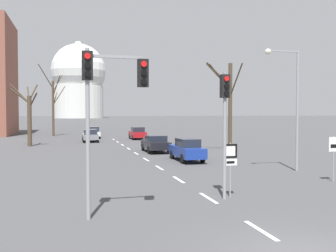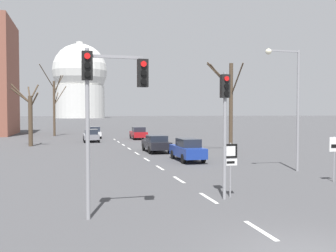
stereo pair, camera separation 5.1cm
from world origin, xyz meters
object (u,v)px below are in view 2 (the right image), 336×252
speed_limit_sign (334,151)px  street_lamp_right (292,96)px  sedan_near_right (95,132)px  sedan_far_right (188,149)px  route_sign_post (230,160)px  sedan_far_left (91,135)px  traffic_signal_near_left (106,90)px  sedan_near_left (156,143)px  traffic_signal_centre_tall (225,111)px  sedan_mid_centre (138,133)px

speed_limit_sign → street_lamp_right: (-0.22, 3.63, 3.04)m
street_lamp_right → sedan_near_right: size_ratio=1.70×
street_lamp_right → sedan_far_right: 8.76m
route_sign_post → sedan_far_left: bearing=97.4°
route_sign_post → sedan_near_right: bearing=94.9°
traffic_signal_near_left → sedan_near_left: size_ratio=1.26×
route_sign_post → traffic_signal_centre_tall: bearing=-146.4°
sedan_far_right → sedan_far_left: bearing=106.5°
sedan_mid_centre → sedan_near_right: bearing=146.5°
traffic_signal_centre_tall → sedan_mid_centre: size_ratio=1.27×
sedan_near_left → sedan_far_left: size_ratio=1.11×
traffic_signal_centre_tall → street_lamp_right: 9.14m
traffic_signal_centre_tall → sedan_far_left: traffic_signal_centre_tall is taller
route_sign_post → sedan_near_left: 18.79m
route_sign_post → sedan_near_left: (0.97, 18.75, -0.77)m
sedan_far_left → sedan_far_right: (6.08, -20.56, 0.05)m
street_lamp_right → sedan_near_left: 14.74m
traffic_signal_centre_tall → route_sign_post: traffic_signal_centre_tall is taller
sedan_near_right → street_lamp_right: bearing=-73.6°
route_sign_post → sedan_near_right: 39.59m
traffic_signal_near_left → sedan_far_left: bearing=88.0°
traffic_signal_centre_tall → street_lamp_right: street_lamp_right is taller
sedan_near_right → sedan_near_left: bearing=-78.1°
sedan_near_left → sedan_mid_centre: 16.98m
route_sign_post → sedan_near_left: size_ratio=0.51×
street_lamp_right → sedan_far_right: street_lamp_right is taller
sedan_mid_centre → sedan_far_right: (-0.42, -23.66, 0.02)m
sedan_near_left → speed_limit_sign: bearing=-70.9°
street_lamp_right → sedan_near_right: street_lamp_right is taller
sedan_near_left → sedan_mid_centre: sedan_mid_centre is taller
sedan_far_right → traffic_signal_near_left: bearing=-117.6°
sedan_far_right → traffic_signal_centre_tall: bearing=-100.3°
sedan_far_right → sedan_near_left: bearing=97.6°
sedan_near_right → sedan_far_left: size_ratio=1.06×
route_sign_post → sedan_far_right: route_sign_post is taller
traffic_signal_centre_tall → speed_limit_sign: (7.13, 2.26, -2.06)m
route_sign_post → street_lamp_right: (6.54, 5.65, 3.08)m
street_lamp_right → traffic_signal_centre_tall: bearing=-139.5°
sedan_far_right → street_lamp_right: bearing=-53.7°
route_sign_post → sedan_far_right: (1.86, 12.01, -0.72)m
traffic_signal_near_left → sedan_near_right: 41.50m
sedan_mid_centre → sedan_near_left: bearing=-94.4°
street_lamp_right → sedan_far_right: size_ratio=1.63×
traffic_signal_near_left → street_lamp_right: bearing=32.2°
traffic_signal_near_left → route_sign_post: bearing=19.1°
sedan_far_left → sedan_far_right: 21.44m
traffic_signal_centre_tall → traffic_signal_near_left: size_ratio=0.92×
route_sign_post → sedan_mid_centre: 35.76m
route_sign_post → street_lamp_right: bearing=40.8°
sedan_near_right → sedan_far_right: (5.26, -27.42, 0.03)m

